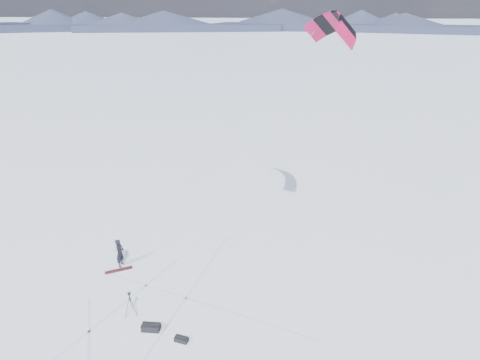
% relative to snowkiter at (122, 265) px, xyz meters
% --- Properties ---
extents(ground, '(1800.00, 1800.00, 0.00)m').
position_rel_snowkiter_xyz_m(ground, '(1.83, -3.25, 0.00)').
color(ground, white).
extents(horizon_hills, '(704.00, 704.00, 8.52)m').
position_rel_snowkiter_xyz_m(horizon_hills, '(1.83, -3.25, 3.43)').
color(horizon_hills, '#151D30').
rests_on(horizon_hills, ground).
extents(snow_tracks, '(13.93, 9.84, 0.01)m').
position_rel_snowkiter_xyz_m(snow_tracks, '(-0.15, -3.16, 0.00)').
color(snow_tracks, '#B0B7D2').
rests_on(snow_tracks, ground).
extents(snowkiter, '(0.46, 0.67, 1.78)m').
position_rel_snowkiter_xyz_m(snowkiter, '(0.00, 0.00, 0.00)').
color(snowkiter, black).
rests_on(snowkiter, ground).
extents(snowboard, '(1.45, 1.15, 0.04)m').
position_rel_snowkiter_xyz_m(snowboard, '(0.07, -0.49, 0.02)').
color(snowboard, maroon).
rests_on(snowboard, ground).
extents(tripod, '(0.59, 0.62, 1.35)m').
position_rel_snowkiter_xyz_m(tripod, '(2.54, -3.79, 0.87)').
color(tripod, black).
rests_on(tripod, ground).
extents(gear_bag_a, '(0.93, 0.52, 0.39)m').
position_rel_snowkiter_xyz_m(gear_bag_a, '(3.94, -4.58, 0.17)').
color(gear_bag_a, black).
rests_on(gear_bag_a, ground).
extents(gear_bag_b, '(0.66, 0.37, 0.29)m').
position_rel_snowkiter_xyz_m(gear_bag_b, '(5.61, -4.94, 0.13)').
color(gear_bag_b, black).
rests_on(gear_bag_b, ground).
extents(power_kite, '(12.68, 6.86, 13.08)m').
position_rel_snowkiter_xyz_m(power_kite, '(11.28, 4.28, 13.31)').
color(power_kite, '#AB1040').
rests_on(power_kite, ground).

